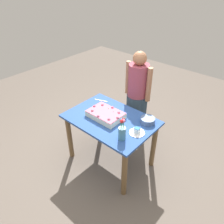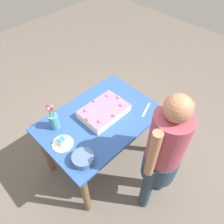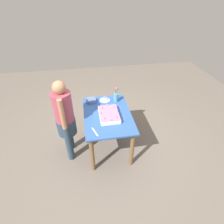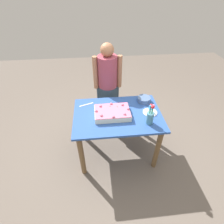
{
  "view_description": "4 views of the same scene",
  "coord_description": "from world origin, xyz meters",
  "px_view_note": "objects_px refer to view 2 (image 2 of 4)",
  "views": [
    {
      "loc": [
        1.56,
        -1.76,
        2.46
      ],
      "look_at": [
        0.01,
        0.02,
        0.87
      ],
      "focal_mm": 35.0,
      "sensor_mm": 36.0,
      "label": 1
    },
    {
      "loc": [
        0.92,
        1.08,
        2.41
      ],
      "look_at": [
        -0.11,
        0.06,
        0.83
      ],
      "focal_mm": 35.0,
      "sensor_mm": 36.0,
      "label": 2
    },
    {
      "loc": [
        -2.38,
        0.32,
        2.59
      ],
      "look_at": [
        -0.02,
        -0.08,
        0.82
      ],
      "focal_mm": 28.0,
      "sensor_mm": 36.0,
      "label": 3
    },
    {
      "loc": [
        -0.26,
        -1.79,
        2.27
      ],
      "look_at": [
        -0.08,
        0.01,
        0.81
      ],
      "focal_mm": 28.0,
      "sensor_mm": 36.0,
      "label": 4
    }
  ],
  "objects_px": {
    "serving_plate_with_slice": "(62,143)",
    "person_standing": "(164,153)",
    "flower_vase": "(54,120)",
    "sheet_cake": "(104,111)",
    "fruit_bowl": "(83,159)",
    "cake_knife": "(146,110)"
  },
  "relations": [
    {
      "from": "serving_plate_with_slice",
      "to": "person_standing",
      "type": "height_order",
      "value": "person_standing"
    },
    {
      "from": "flower_vase",
      "to": "serving_plate_with_slice",
      "type": "bearing_deg",
      "value": 71.14
    },
    {
      "from": "person_standing",
      "to": "flower_vase",
      "type": "bearing_deg",
      "value": 25.7
    },
    {
      "from": "serving_plate_with_slice",
      "to": "person_standing",
      "type": "bearing_deg",
      "value": 125.64
    },
    {
      "from": "serving_plate_with_slice",
      "to": "cake_knife",
      "type": "xyz_separation_m",
      "value": [
        -0.86,
        0.27,
        -0.02
      ]
    },
    {
      "from": "cake_knife",
      "to": "flower_vase",
      "type": "xyz_separation_m",
      "value": [
        0.79,
        -0.47,
        0.11
      ]
    },
    {
      "from": "sheet_cake",
      "to": "serving_plate_with_slice",
      "type": "height_order",
      "value": "sheet_cake"
    },
    {
      "from": "sheet_cake",
      "to": "cake_knife",
      "type": "distance_m",
      "value": 0.44
    },
    {
      "from": "fruit_bowl",
      "to": "cake_knife",
      "type": "bearing_deg",
      "value": 179.73
    },
    {
      "from": "cake_knife",
      "to": "person_standing",
      "type": "height_order",
      "value": "person_standing"
    },
    {
      "from": "fruit_bowl",
      "to": "serving_plate_with_slice",
      "type": "bearing_deg",
      "value": -85.3
    },
    {
      "from": "serving_plate_with_slice",
      "to": "cake_knife",
      "type": "bearing_deg",
      "value": 162.74
    },
    {
      "from": "serving_plate_with_slice",
      "to": "flower_vase",
      "type": "height_order",
      "value": "flower_vase"
    },
    {
      "from": "flower_vase",
      "to": "sheet_cake",
      "type": "bearing_deg",
      "value": 155.4
    },
    {
      "from": "flower_vase",
      "to": "person_standing",
      "type": "bearing_deg",
      "value": 115.7
    },
    {
      "from": "serving_plate_with_slice",
      "to": "person_standing",
      "type": "xyz_separation_m",
      "value": [
        -0.51,
        0.72,
        0.06
      ]
    },
    {
      "from": "sheet_cake",
      "to": "flower_vase",
      "type": "height_order",
      "value": "flower_vase"
    },
    {
      "from": "sheet_cake",
      "to": "cake_knife",
      "type": "xyz_separation_m",
      "value": [
        -0.34,
        0.27,
        -0.04
      ]
    },
    {
      "from": "cake_knife",
      "to": "person_standing",
      "type": "relative_size",
      "value": 0.14
    },
    {
      "from": "cake_knife",
      "to": "fruit_bowl",
      "type": "height_order",
      "value": "fruit_bowl"
    },
    {
      "from": "flower_vase",
      "to": "fruit_bowl",
      "type": "bearing_deg",
      "value": 84.08
    },
    {
      "from": "serving_plate_with_slice",
      "to": "fruit_bowl",
      "type": "xyz_separation_m",
      "value": [
        -0.02,
        0.26,
        0.01
      ]
    }
  ]
}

